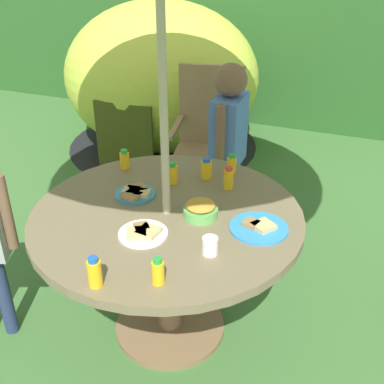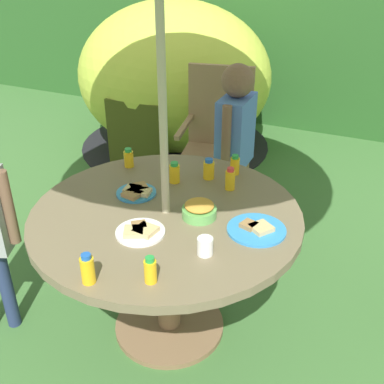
# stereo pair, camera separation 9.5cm
# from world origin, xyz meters

# --- Properties ---
(ground_plane) EXTENTS (10.00, 10.00, 0.02)m
(ground_plane) POSITION_xyz_m (0.00, 0.00, -0.01)
(ground_plane) COLOR #3D6B33
(hedge_backdrop) EXTENTS (9.00, 0.70, 1.67)m
(hedge_backdrop) POSITION_xyz_m (0.00, 3.44, 0.84)
(hedge_backdrop) COLOR #285623
(hedge_backdrop) RESTS_ON ground_plane
(garden_table) EXTENTS (1.25, 1.25, 0.72)m
(garden_table) POSITION_xyz_m (0.00, 0.00, 0.58)
(garden_table) COLOR brown
(garden_table) RESTS_ON ground_plane
(wooden_chair) EXTENTS (0.54, 0.54, 1.04)m
(wooden_chair) POSITION_xyz_m (-0.25, 1.30, 0.56)
(wooden_chair) COLOR #93704C
(wooden_chair) RESTS_ON ground_plane
(dome_tent) EXTENTS (1.86, 1.86, 1.34)m
(dome_tent) POSITION_xyz_m (-1.03, 2.22, 0.66)
(dome_tent) COLOR #B2C63F
(dome_tent) RESTS_ON ground_plane
(child_in_blue_shirt) EXTENTS (0.20, 0.40, 1.18)m
(child_in_blue_shirt) POSITION_xyz_m (-0.01, 0.98, 0.75)
(child_in_blue_shirt) COLOR brown
(child_in_blue_shirt) RESTS_ON ground_plane
(snack_bowl) EXTENTS (0.16, 0.16, 0.08)m
(snack_bowl) POSITION_xyz_m (0.16, 0.02, 0.76)
(snack_bowl) COLOR #66B259
(snack_bowl) RESTS_ON garden_table
(plate_center_back) EXTENTS (0.21, 0.21, 0.03)m
(plate_center_back) POSITION_xyz_m (-0.02, -0.21, 0.74)
(plate_center_back) COLOR white
(plate_center_back) RESTS_ON garden_table
(plate_mid_right) EXTENTS (0.20, 0.20, 0.03)m
(plate_mid_right) POSITION_xyz_m (-0.20, 0.09, 0.74)
(plate_mid_right) COLOR #338CD8
(plate_mid_right) RESTS_ON garden_table
(plate_far_left) EXTENTS (0.26, 0.26, 0.03)m
(plate_far_left) POSITION_xyz_m (0.43, 0.02, 0.73)
(plate_far_left) COLOR #338CD8
(plate_far_left) RESTS_ON garden_table
(juice_bottle_near_left) EXTENTS (0.05, 0.05, 0.12)m
(juice_bottle_near_left) POSITION_xyz_m (-0.04, -0.56, 0.78)
(juice_bottle_near_left) COLOR yellow
(juice_bottle_near_left) RESTS_ON garden_table
(juice_bottle_near_right) EXTENTS (0.05, 0.05, 0.12)m
(juice_bottle_near_right) POSITION_xyz_m (0.20, 0.32, 0.78)
(juice_bottle_near_right) COLOR yellow
(juice_bottle_near_right) RESTS_ON garden_table
(juice_bottle_far_right) EXTENTS (0.05, 0.05, 0.11)m
(juice_bottle_far_right) POSITION_xyz_m (-0.40, 0.34, 0.77)
(juice_bottle_far_right) COLOR yellow
(juice_bottle_far_right) RESTS_ON garden_table
(juice_bottle_center_front) EXTENTS (0.06, 0.06, 0.11)m
(juice_bottle_center_front) POSITION_xyz_m (0.05, 0.39, 0.77)
(juice_bottle_center_front) COLOR yellow
(juice_bottle_center_front) RESTS_ON garden_table
(juice_bottle_mid_left) EXTENTS (0.05, 0.05, 0.11)m
(juice_bottle_mid_left) POSITION_xyz_m (0.17, -0.46, 0.77)
(juice_bottle_mid_left) COLOR yellow
(juice_bottle_mid_left) RESTS_ON garden_table
(juice_bottle_front_edge) EXTENTS (0.05, 0.05, 0.11)m
(juice_bottle_front_edge) POSITION_xyz_m (0.16, 0.49, 0.77)
(juice_bottle_front_edge) COLOR yellow
(juice_bottle_front_edge) RESTS_ON garden_table
(juice_bottle_back_edge) EXTENTS (0.05, 0.05, 0.11)m
(juice_bottle_back_edge) POSITION_xyz_m (-0.09, 0.28, 0.77)
(juice_bottle_back_edge) COLOR yellow
(juice_bottle_back_edge) RESTS_ON garden_table
(cup_near) EXTENTS (0.06, 0.06, 0.07)m
(cup_near) POSITION_xyz_m (0.29, -0.23, 0.76)
(cup_near) COLOR white
(cup_near) RESTS_ON garden_table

